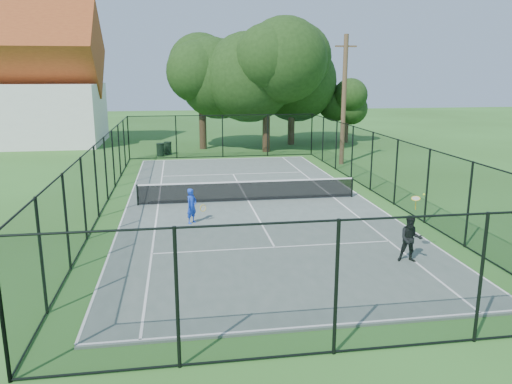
{
  "coord_description": "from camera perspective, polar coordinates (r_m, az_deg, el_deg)",
  "views": [
    {
      "loc": [
        -3.11,
        -22.17,
        5.83
      ],
      "look_at": [
        -0.11,
        -3.0,
        1.2
      ],
      "focal_mm": 35.0,
      "sensor_mm": 36.0,
      "label": 1
    }
  ],
  "objects": [
    {
      "name": "utility_pole",
      "position": [
        32.96,
        10.01,
        10.33
      ],
      "size": [
        1.4,
        0.3,
        8.22
      ],
      "color": "#4C3823",
      "rests_on": "ground"
    },
    {
      "name": "trash_bin_right",
      "position": [
        37.41,
        -10.05,
        4.97
      ],
      "size": [
        0.58,
        0.58,
        0.93
      ],
      "color": "black",
      "rests_on": "ground"
    },
    {
      "name": "tree_far_right",
      "position": [
        43.9,
        10.26,
        9.72
      ],
      "size": [
        3.88,
        3.88,
        5.13
      ],
      "color": "#332114",
      "rests_on": "ground"
    },
    {
      "name": "tree_near_mid",
      "position": [
        37.76,
        1.2,
        12.9
      ],
      "size": [
        6.82,
        6.82,
        8.92
      ],
      "color": "#332114",
      "rests_on": "ground"
    },
    {
      "name": "tennis_net",
      "position": [
        23.0,
        -0.89,
        0.22
      ],
      "size": [
        10.08,
        0.08,
        0.95
      ],
      "color": "black",
      "rests_on": "tennis_court"
    },
    {
      "name": "ground",
      "position": [
        23.13,
        -0.88,
        -1.18
      ],
      "size": [
        120.0,
        120.0,
        0.0
      ],
      "primitive_type": "plane",
      "color": "#2E581E"
    },
    {
      "name": "building",
      "position": [
        46.31,
        -26.87,
        10.89
      ],
      "size": [
        15.3,
        8.15,
        11.87
      ],
      "color": "silver",
      "rests_on": "ground"
    },
    {
      "name": "trash_bin_left",
      "position": [
        36.66,
        -10.88,
        4.77
      ],
      "size": [
        0.58,
        0.58,
        0.94
      ],
      "color": "black",
      "rests_on": "ground"
    },
    {
      "name": "fence",
      "position": [
        22.8,
        -0.89,
        2.47
      ],
      "size": [
        13.1,
        26.1,
        3.0
      ],
      "color": "black",
      "rests_on": "ground"
    },
    {
      "name": "player_blue",
      "position": [
        19.74,
        -7.35,
        -1.6
      ],
      "size": [
        0.88,
        0.6,
        1.39
      ],
      "color": "#163CBF",
      "rests_on": "tennis_court"
    },
    {
      "name": "player_black",
      "position": [
        16.31,
        17.26,
        -5.12
      ],
      "size": [
        1.0,
        0.86,
        2.09
      ],
      "color": "black",
      "rests_on": "tennis_court"
    },
    {
      "name": "tennis_court",
      "position": [
        23.13,
        -0.88,
        -1.11
      ],
      "size": [
        11.0,
        24.0,
        0.06
      ],
      "primitive_type": "cube",
      "color": "#515F56",
      "rests_on": "ground"
    },
    {
      "name": "tree_near_right",
      "position": [
        41.92,
        4.14,
        13.62
      ],
      "size": [
        6.85,
        6.85,
        9.45
      ],
      "color": "#332114",
      "rests_on": "ground"
    },
    {
      "name": "tree_near_left",
      "position": [
        39.51,
        -6.22,
        12.18
      ],
      "size": [
        6.28,
        6.28,
        8.19
      ],
      "color": "#332114",
      "rests_on": "ground"
    }
  ]
}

